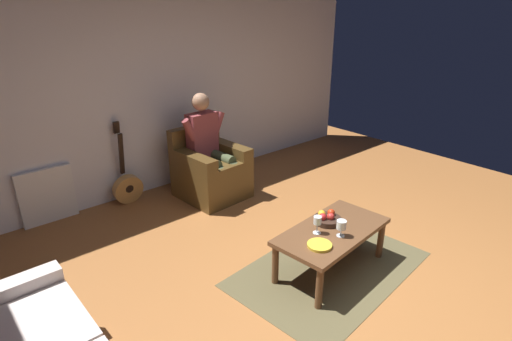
{
  "coord_description": "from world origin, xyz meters",
  "views": [
    {
      "loc": [
        2.53,
        1.51,
        2.31
      ],
      "look_at": [
        -0.04,
        -1.46,
        0.69
      ],
      "focal_mm": 28.93,
      "sensor_mm": 36.0,
      "label": 1
    }
  ],
  "objects_px": {
    "wine_glass_far": "(317,222)",
    "decorative_dish": "(320,245)",
    "wine_glass_near": "(341,226)",
    "guitar": "(127,186)",
    "armchair": "(210,172)",
    "person_seated": "(208,143)",
    "fruit_bowl": "(327,218)",
    "coffee_table": "(332,235)"
  },
  "relations": [
    {
      "from": "wine_glass_far",
      "to": "decorative_dish",
      "type": "bearing_deg",
      "value": 47.33
    },
    {
      "from": "wine_glass_near",
      "to": "coffee_table",
      "type": "bearing_deg",
      "value": -106.98
    },
    {
      "from": "armchair",
      "to": "wine_glass_near",
      "type": "height_order",
      "value": "armchair"
    },
    {
      "from": "wine_glass_near",
      "to": "wine_glass_far",
      "type": "distance_m",
      "value": 0.2
    },
    {
      "from": "armchair",
      "to": "person_seated",
      "type": "height_order",
      "value": "person_seated"
    },
    {
      "from": "coffee_table",
      "to": "wine_glass_near",
      "type": "distance_m",
      "value": 0.2
    },
    {
      "from": "armchair",
      "to": "guitar",
      "type": "bearing_deg",
      "value": -32.72
    },
    {
      "from": "armchair",
      "to": "coffee_table",
      "type": "xyz_separation_m",
      "value": [
        0.09,
        2.02,
        0.04
      ]
    },
    {
      "from": "person_seated",
      "to": "wine_glass_near",
      "type": "distance_m",
      "value": 2.15
    },
    {
      "from": "armchair",
      "to": "decorative_dish",
      "type": "distance_m",
      "value": 2.17
    },
    {
      "from": "wine_glass_far",
      "to": "armchair",
      "type": "bearing_deg",
      "value": -96.96
    },
    {
      "from": "fruit_bowl",
      "to": "wine_glass_far",
      "type": "bearing_deg",
      "value": 16.91
    },
    {
      "from": "wine_glass_near",
      "to": "decorative_dish",
      "type": "xyz_separation_m",
      "value": [
        0.26,
        -0.01,
        -0.09
      ]
    },
    {
      "from": "armchair",
      "to": "decorative_dish",
      "type": "bearing_deg",
      "value": 76.13
    },
    {
      "from": "person_seated",
      "to": "wine_glass_far",
      "type": "relative_size",
      "value": 7.91
    },
    {
      "from": "wine_glass_near",
      "to": "wine_glass_far",
      "type": "height_order",
      "value": "wine_glass_far"
    },
    {
      "from": "person_seated",
      "to": "wine_glass_far",
      "type": "height_order",
      "value": "person_seated"
    },
    {
      "from": "fruit_bowl",
      "to": "decorative_dish",
      "type": "relative_size",
      "value": 1.2
    },
    {
      "from": "wine_glass_far",
      "to": "fruit_bowl",
      "type": "height_order",
      "value": "wine_glass_far"
    },
    {
      "from": "person_seated",
      "to": "decorative_dish",
      "type": "bearing_deg",
      "value": 76.17
    },
    {
      "from": "person_seated",
      "to": "fruit_bowl",
      "type": "distance_m",
      "value": 1.93
    },
    {
      "from": "armchair",
      "to": "wine_glass_far",
      "type": "relative_size",
      "value": 5.26
    },
    {
      "from": "wine_glass_near",
      "to": "decorative_dish",
      "type": "distance_m",
      "value": 0.28
    },
    {
      "from": "wine_glass_near",
      "to": "fruit_bowl",
      "type": "height_order",
      "value": "wine_glass_near"
    },
    {
      "from": "armchair",
      "to": "fruit_bowl",
      "type": "bearing_deg",
      "value": 85.64
    },
    {
      "from": "coffee_table",
      "to": "guitar",
      "type": "bearing_deg",
      "value": -72.38
    },
    {
      "from": "armchair",
      "to": "person_seated",
      "type": "xyz_separation_m",
      "value": [
        0.0,
        -0.01,
        0.37
      ]
    },
    {
      "from": "person_seated",
      "to": "guitar",
      "type": "height_order",
      "value": "person_seated"
    },
    {
      "from": "guitar",
      "to": "wine_glass_far",
      "type": "relative_size",
      "value": 6.19
    },
    {
      "from": "coffee_table",
      "to": "wine_glass_near",
      "type": "height_order",
      "value": "wine_glass_near"
    },
    {
      "from": "guitar",
      "to": "wine_glass_near",
      "type": "distance_m",
      "value": 2.76
    },
    {
      "from": "armchair",
      "to": "wine_glass_far",
      "type": "height_order",
      "value": "armchair"
    },
    {
      "from": "wine_glass_near",
      "to": "guitar",
      "type": "bearing_deg",
      "value": -73.85
    },
    {
      "from": "armchair",
      "to": "guitar",
      "type": "height_order",
      "value": "guitar"
    },
    {
      "from": "guitar",
      "to": "fruit_bowl",
      "type": "height_order",
      "value": "guitar"
    },
    {
      "from": "person_seated",
      "to": "guitar",
      "type": "distance_m",
      "value": 1.11
    },
    {
      "from": "wine_glass_near",
      "to": "decorative_dish",
      "type": "bearing_deg",
      "value": -2.31
    },
    {
      "from": "fruit_bowl",
      "to": "decorative_dish",
      "type": "height_order",
      "value": "fruit_bowl"
    },
    {
      "from": "coffee_table",
      "to": "wine_glass_far",
      "type": "distance_m",
      "value": 0.24
    },
    {
      "from": "armchair",
      "to": "coffee_table",
      "type": "relative_size",
      "value": 0.75
    },
    {
      "from": "guitar",
      "to": "wine_glass_far",
      "type": "height_order",
      "value": "guitar"
    },
    {
      "from": "armchair",
      "to": "wine_glass_far",
      "type": "xyz_separation_m",
      "value": [
        0.24,
        1.97,
        0.21
      ]
    }
  ]
}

